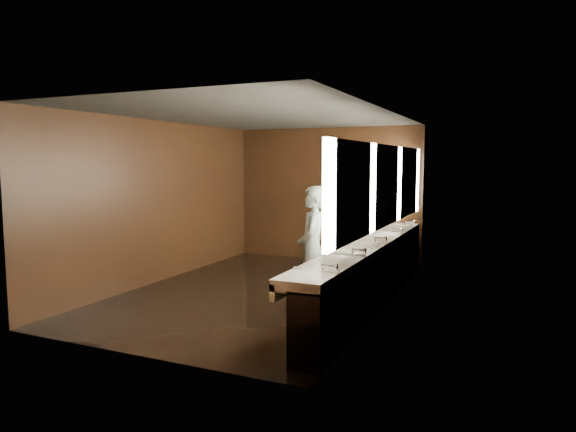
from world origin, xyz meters
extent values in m
plane|color=black|center=(0.00, 0.00, 0.00)|extent=(6.00, 6.00, 0.00)
cube|color=#2D2D2B|center=(0.00, 0.00, 2.80)|extent=(4.00, 6.00, 0.02)
cube|color=black|center=(0.00, 3.00, 1.40)|extent=(4.00, 0.02, 2.80)
cube|color=black|center=(0.00, -3.00, 1.40)|extent=(4.00, 0.02, 2.80)
cube|color=black|center=(-2.00, 0.00, 1.40)|extent=(0.02, 6.00, 2.80)
cube|color=black|center=(2.00, 0.00, 1.40)|extent=(0.02, 6.00, 2.80)
cube|color=black|center=(1.82, 0.00, 0.40)|extent=(0.36, 5.40, 0.81)
cube|color=silver|center=(1.73, 0.00, 0.85)|extent=(0.55, 5.40, 0.12)
cube|color=silver|center=(1.48, 0.00, 0.77)|extent=(0.06, 5.40, 0.18)
cylinder|color=silver|center=(1.91, -2.20, 0.99)|extent=(0.18, 0.04, 0.04)
cylinder|color=silver|center=(1.91, -1.10, 0.99)|extent=(0.18, 0.04, 0.04)
cylinder|color=silver|center=(1.91, 0.00, 0.99)|extent=(0.18, 0.04, 0.04)
cylinder|color=silver|center=(1.91, 1.10, 0.99)|extent=(0.18, 0.04, 0.04)
cylinder|color=silver|center=(1.91, 2.20, 0.99)|extent=(0.18, 0.04, 0.04)
cube|color=white|center=(1.97, -2.40, 1.75)|extent=(0.06, 0.22, 1.15)
cube|color=white|center=(1.99, -1.60, 1.75)|extent=(0.03, 1.32, 1.15)
cube|color=white|center=(1.97, -0.80, 1.75)|extent=(0.06, 0.23, 1.15)
cube|color=white|center=(1.99, 0.00, 1.75)|extent=(0.03, 1.32, 1.15)
cube|color=white|center=(1.97, 0.80, 1.75)|extent=(0.06, 0.23, 1.15)
cube|color=white|center=(1.99, 1.60, 1.75)|extent=(0.03, 1.32, 1.15)
cube|color=white|center=(1.97, 2.40, 1.75)|extent=(0.06, 0.22, 1.15)
imported|color=#96D2E0|center=(1.14, -0.72, 0.88)|extent=(0.58, 0.73, 1.76)
cylinder|color=black|center=(1.58, -2.02, 0.28)|extent=(0.45, 0.45, 0.57)
camera|label=1|loc=(3.69, -7.22, 2.08)|focal=32.00mm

